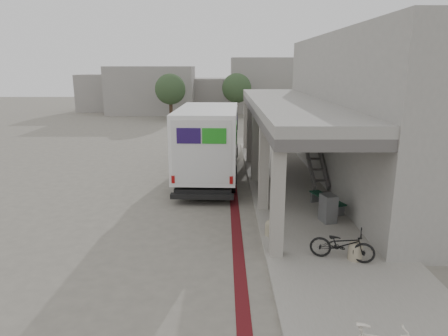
{
  "coord_description": "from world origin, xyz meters",
  "views": [
    {
      "loc": [
        0.55,
        -14.36,
        5.57
      ],
      "look_at": [
        0.57,
        1.1,
        1.6
      ],
      "focal_mm": 32.0,
      "sensor_mm": 36.0,
      "label": 1
    }
  ],
  "objects_px": {
    "fedex_truck": "(210,140)",
    "bicycle_black": "(342,244)",
    "bench": "(327,201)",
    "utility_cabinet": "(328,208)"
  },
  "relations": [
    {
      "from": "bench",
      "to": "bicycle_black",
      "type": "bearing_deg",
      "value": -117.57
    },
    {
      "from": "bench",
      "to": "bicycle_black",
      "type": "relative_size",
      "value": 1.1
    },
    {
      "from": "fedex_truck",
      "to": "utility_cabinet",
      "type": "height_order",
      "value": "fedex_truck"
    },
    {
      "from": "utility_cabinet",
      "to": "bicycle_black",
      "type": "height_order",
      "value": "utility_cabinet"
    },
    {
      "from": "fedex_truck",
      "to": "bench",
      "type": "relative_size",
      "value": 4.35
    },
    {
      "from": "bicycle_black",
      "to": "bench",
      "type": "bearing_deg",
      "value": 10.45
    },
    {
      "from": "fedex_truck",
      "to": "bicycle_black",
      "type": "relative_size",
      "value": 4.78
    },
    {
      "from": "bicycle_black",
      "to": "fedex_truck",
      "type": "bearing_deg",
      "value": 43.42
    },
    {
      "from": "bench",
      "to": "bicycle_black",
      "type": "height_order",
      "value": "bicycle_black"
    },
    {
      "from": "utility_cabinet",
      "to": "bicycle_black",
      "type": "relative_size",
      "value": 0.55
    }
  ]
}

